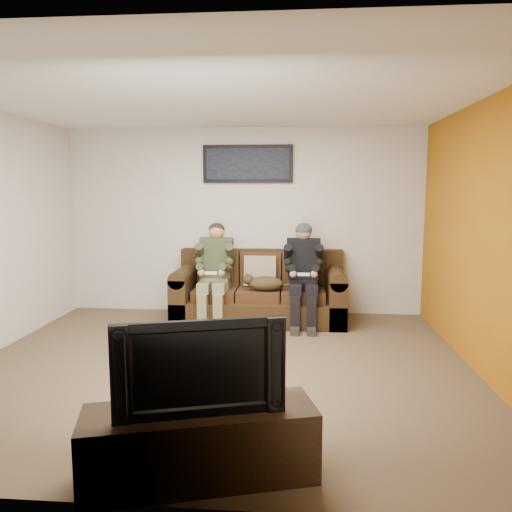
# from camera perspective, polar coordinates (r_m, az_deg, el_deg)

# --- Properties ---
(floor) EXTENTS (5.00, 5.00, 0.00)m
(floor) POSITION_cam_1_polar(r_m,az_deg,el_deg) (5.13, -4.11, -12.37)
(floor) COLOR brown
(floor) RESTS_ON ground
(ceiling) EXTENTS (5.00, 5.00, 0.00)m
(ceiling) POSITION_cam_1_polar(r_m,az_deg,el_deg) (4.89, -4.41, 17.59)
(ceiling) COLOR silver
(ceiling) RESTS_ON ground
(wall_back) EXTENTS (5.00, 0.00, 5.00)m
(wall_back) POSITION_cam_1_polar(r_m,az_deg,el_deg) (7.06, -1.39, 3.97)
(wall_back) COLOR beige
(wall_back) RESTS_ON ground
(wall_front) EXTENTS (5.00, 0.00, 5.00)m
(wall_front) POSITION_cam_1_polar(r_m,az_deg,el_deg) (2.66, -11.88, -2.36)
(wall_front) COLOR beige
(wall_front) RESTS_ON ground
(wall_right) EXTENTS (0.00, 4.50, 4.50)m
(wall_right) POSITION_cam_1_polar(r_m,az_deg,el_deg) (5.09, 24.80, 1.83)
(wall_right) COLOR beige
(wall_right) RESTS_ON ground
(accent_wall_right) EXTENTS (0.00, 4.50, 4.50)m
(accent_wall_right) POSITION_cam_1_polar(r_m,az_deg,el_deg) (5.08, 24.69, 1.83)
(accent_wall_right) COLOR #A46210
(accent_wall_right) RESTS_ON ground
(sofa) EXTENTS (2.25, 0.97, 0.92)m
(sofa) POSITION_cam_1_polar(r_m,az_deg,el_deg) (6.76, 0.45, -4.36)
(sofa) COLOR #31200E
(sofa) RESTS_ON ground
(throw_pillow) EXTENTS (0.43, 0.20, 0.43)m
(throw_pillow) POSITION_cam_1_polar(r_m,az_deg,el_deg) (6.74, 0.48, -1.73)
(throw_pillow) COLOR #938360
(throw_pillow) RESTS_ON sofa
(throw_blanket) EXTENTS (0.46, 0.22, 0.08)m
(throw_blanket) POSITION_cam_1_polar(r_m,az_deg,el_deg) (7.02, -4.93, 0.81)
(throw_blanket) COLOR tan
(throw_blanket) RESTS_ON sofa
(person_left) EXTENTS (0.51, 0.87, 1.31)m
(person_left) POSITION_cam_1_polar(r_m,az_deg,el_deg) (6.57, -4.72, -1.28)
(person_left) COLOR olive
(person_left) RESTS_ON sofa
(person_right) EXTENTS (0.51, 0.86, 1.31)m
(person_right) POSITION_cam_1_polar(r_m,az_deg,el_deg) (6.48, 5.44, -1.38)
(person_right) COLOR black
(person_right) RESTS_ON sofa
(cat) EXTENTS (0.66, 0.26, 0.24)m
(cat) POSITION_cam_1_polar(r_m,az_deg,el_deg) (6.44, 0.90, -3.11)
(cat) COLOR #483A1C
(cat) RESTS_ON sofa
(framed_poster) EXTENTS (1.25, 0.05, 0.52)m
(framed_poster) POSITION_cam_1_polar(r_m,az_deg,el_deg) (7.02, -0.95, 10.49)
(framed_poster) COLOR black
(framed_poster) RESTS_ON wall_back
(tv_stand) EXTENTS (1.47, 0.82, 0.44)m
(tv_stand) POSITION_cam_1_polar(r_m,az_deg,el_deg) (3.25, -6.42, -20.55)
(tv_stand) COLOR #322110
(tv_stand) RESTS_ON ground
(television) EXTENTS (1.00, 0.40, 0.58)m
(television) POSITION_cam_1_polar(r_m,az_deg,el_deg) (3.05, -6.56, -12.09)
(television) COLOR black
(television) RESTS_ON tv_stand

